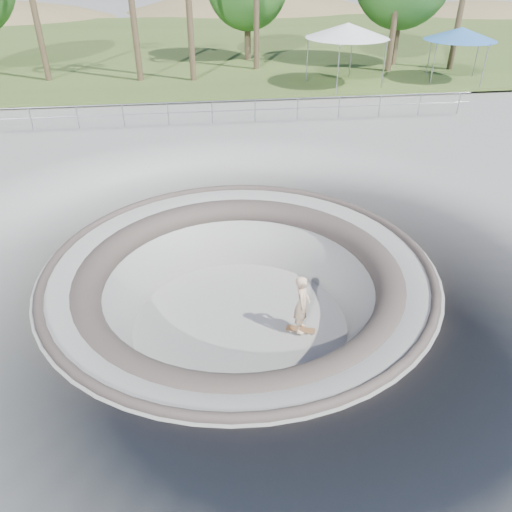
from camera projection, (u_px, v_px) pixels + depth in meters
name	position (u px, v px, depth m)	size (l,w,h in m)	color
ground	(239.00, 266.00, 13.18)	(180.00, 180.00, 0.00)	gray
skate_bowl	(240.00, 320.00, 14.14)	(14.00, 14.00, 4.10)	gray
grass_strip	(197.00, 43.00, 41.64)	(180.00, 36.00, 0.12)	#3F5723
distant_hills	(224.00, 73.00, 65.38)	(103.20, 45.00, 28.60)	olive
safety_railing	(212.00, 112.00, 22.90)	(25.00, 0.06, 1.03)	gray
skateboard	(300.00, 330.00, 13.80)	(0.82, 0.48, 0.08)	brown
skater	(302.00, 304.00, 13.33)	(0.63, 0.42, 1.74)	#DFB590
canopy_white	(348.00, 31.00, 27.50)	(6.22, 6.22, 3.32)	gray
canopy_blue	(461.00, 34.00, 28.65)	(5.50, 5.50, 2.95)	gray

